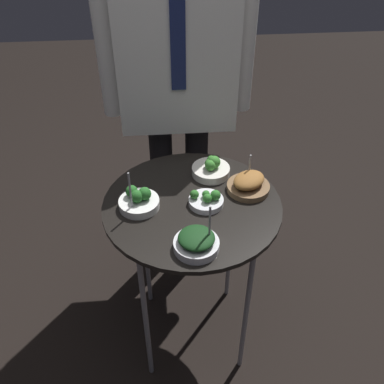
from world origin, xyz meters
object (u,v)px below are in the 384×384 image
bowl_roast_front_right (249,184)px  bowl_broccoli_back_left (211,168)px  serving_cart (192,216)px  bowl_broccoli_mid_right (206,200)px  bowl_spinach_near_rim (196,242)px  waiter_figure (177,69)px  bowl_broccoli_center (139,201)px

bowl_roast_front_right → bowl_broccoli_back_left: 0.17m
serving_cart → bowl_broccoli_back_left: 0.21m
serving_cart → bowl_broccoli_mid_right: bearing=-11.9°
serving_cart → bowl_spinach_near_rim: (-0.01, -0.22, 0.09)m
bowl_roast_front_right → waiter_figure: (-0.23, 0.44, 0.27)m
bowl_spinach_near_rim → bowl_roast_front_right: size_ratio=1.06×
bowl_spinach_near_rim → bowl_broccoli_back_left: 0.40m
bowl_broccoli_mid_right → bowl_broccoli_center: 0.24m
bowl_broccoli_center → bowl_broccoli_back_left: 0.32m
waiter_figure → bowl_broccoli_center: bearing=-108.8°
serving_cart → bowl_spinach_near_rim: size_ratio=4.54×
bowl_roast_front_right → waiter_figure: size_ratio=0.10×
bowl_broccoli_back_left → bowl_spinach_near_rim: bearing=-103.6°
serving_cart → bowl_broccoli_center: (-0.19, -0.00, 0.09)m
serving_cart → bowl_broccoli_center: 0.21m
bowl_roast_front_right → bowl_broccoli_back_left: bowl_roast_front_right is taller
bowl_broccoli_center → waiter_figure: bearing=71.2°
bowl_broccoli_back_left → bowl_broccoli_center: bearing=-148.2°
bowl_broccoli_center → bowl_roast_front_right: size_ratio=1.07×
bowl_roast_front_right → bowl_broccoli_center: bearing=-171.5°
serving_cart → waiter_figure: waiter_figure is taller
waiter_figure → bowl_roast_front_right: bearing=-62.0°
bowl_broccoli_back_left → bowl_roast_front_right: bearing=-41.6°
bowl_broccoli_mid_right → waiter_figure: size_ratio=0.07×
bowl_spinach_near_rim → bowl_broccoli_mid_right: 0.22m
bowl_broccoli_mid_right → bowl_broccoli_back_left: size_ratio=0.85×
bowl_broccoli_mid_right → waiter_figure: 0.58m
bowl_broccoli_mid_right → waiter_figure: waiter_figure is taller
bowl_broccoli_mid_right → bowl_broccoli_center: size_ratio=0.72×
serving_cart → bowl_roast_front_right: bearing=14.9°
bowl_broccoli_mid_right → bowl_roast_front_right: 0.18m
bowl_spinach_near_rim → waiter_figure: size_ratio=0.10×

